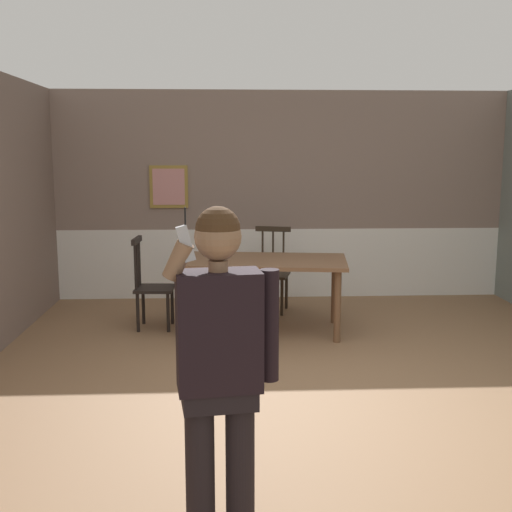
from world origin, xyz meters
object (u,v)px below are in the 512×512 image
object	(u,v)px
dining_table	(265,268)
person_figure	(221,358)
chair_near_window	(271,272)
chair_by_doorway	(151,286)

from	to	relation	value
dining_table	person_figure	size ratio (longest dim) A/B	1.09
person_figure	dining_table	bearing A→B (deg)	-104.72
chair_near_window	person_figure	bearing A→B (deg)	97.20
chair_by_doorway	chair_near_window	bearing A→B (deg)	120.20
chair_by_doorway	dining_table	bearing A→B (deg)	85.61
dining_table	person_figure	bearing A→B (deg)	-96.88
chair_near_window	chair_by_doorway	world-z (taller)	chair_near_window
dining_table	chair_by_doorway	distance (m)	1.25
person_figure	chair_near_window	bearing A→B (deg)	-104.89
chair_by_doorway	person_figure	distance (m)	3.94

